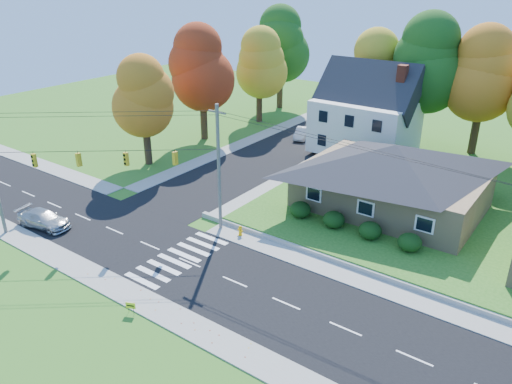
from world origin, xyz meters
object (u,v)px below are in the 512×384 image
(silver_sedan, at_px, (44,219))
(white_car, at_px, (302,133))
(fire_hydrant, at_px, (240,231))
(ranch_house, at_px, (393,175))

(silver_sedan, height_order, white_car, silver_sedan)
(silver_sedan, bearing_deg, fire_hydrant, -68.65)
(silver_sedan, distance_m, white_car, 32.08)
(ranch_house, height_order, silver_sedan, ranch_house)
(fire_hydrant, bearing_deg, ranch_house, 55.25)
(silver_sedan, bearing_deg, white_car, -17.46)
(white_car, height_order, fire_hydrant, white_car)
(silver_sedan, xyz_separation_m, fire_hydrant, (13.48, 7.99, -0.28))
(silver_sedan, relative_size, white_car, 1.18)
(ranch_house, bearing_deg, white_car, 141.81)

